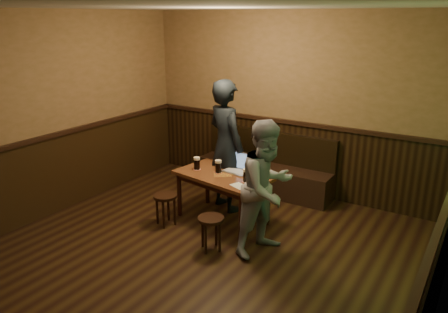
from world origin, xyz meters
The scene contains 12 objects.
room centered at (0.00, 0.22, 1.20)m, with size 5.04×6.04×2.84m.
bench centered at (-0.30, 2.75, 0.31)m, with size 2.20×0.50×0.95m.
pub_table centered at (-0.30, 1.46, 0.59)m, with size 1.36×0.91×0.68m.
stool_left centered at (-0.87, 0.94, 0.34)m, with size 0.42×0.42×0.43m.
stool_right centered at (0.02, 0.70, 0.34)m, with size 0.33×0.33×0.43m.
pint_left centered at (-0.70, 1.43, 0.76)m, with size 0.12×0.12×0.18m.
pint_mid centered at (-0.38, 1.48, 0.76)m, with size 0.12×0.12×0.18m.
pint_right centered at (0.11, 1.38, 0.76)m, with size 0.12×0.12×0.18m.
laptop centered at (-0.17, 1.67, 0.74)m, with size 0.38×0.32×0.25m.
menu centered at (0.11, 1.21, 0.68)m, with size 0.22×0.15×0.00m, color silver.
person_suit centered at (-0.48, 1.84, 0.95)m, with size 0.69×0.45×1.89m, color black.
person_grey centered at (0.58, 1.03, 0.81)m, with size 0.79×0.61×1.62m, color #97979C.
Camera 1 is at (2.66, -3.20, 2.71)m, focal length 35.00 mm.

